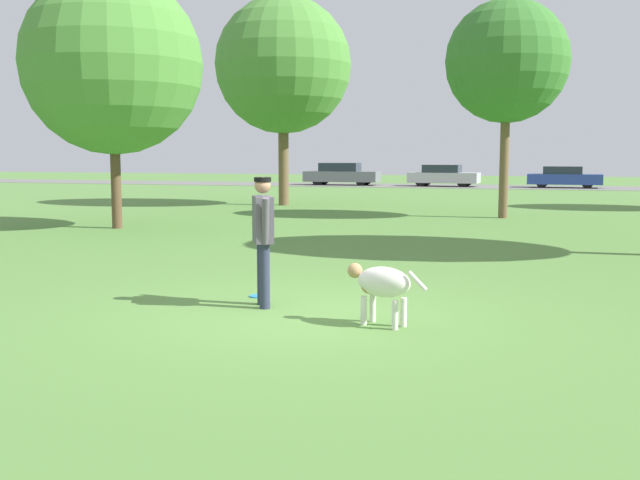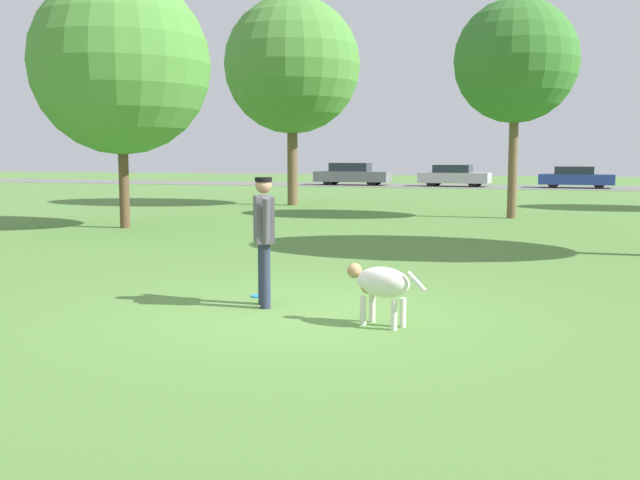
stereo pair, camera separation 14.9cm
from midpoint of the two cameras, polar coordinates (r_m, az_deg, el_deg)
name	(u,v)px [view 1 (the left image)]	position (r m, az deg, el deg)	size (l,w,h in m)	color
ground_plane	(292,313)	(9.04, -2.59, -5.57)	(120.00, 120.00, 0.00)	#56843D
far_road_strip	(500,187)	(45.25, 13.46, 3.96)	(120.00, 6.00, 0.01)	slate
person	(263,230)	(9.30, -4.82, 0.76)	(0.42, 0.68, 1.62)	#2D334C
dog	(381,284)	(8.33, 4.18, -3.34)	(0.99, 0.53, 0.67)	silver
frisbee	(258,296)	(10.08, -5.17, -4.28)	(0.23, 0.23, 0.02)	#268CE5
tree_near_left	(112,64)	(20.10, -15.75, 12.76)	(4.56, 4.56, 6.44)	brown
tree_mid_center	(507,62)	(23.20, 13.87, 13.06)	(3.62, 3.62, 6.43)	brown
tree_far_left	(283,65)	(28.33, -2.99, 13.14)	(5.02, 5.02, 7.68)	brown
parked_car_grey	(342,174)	(46.56, 1.56, 5.04)	(4.63, 1.89, 1.38)	slate
parked_car_silver	(443,176)	(45.23, 9.29, 4.86)	(4.19, 1.94, 1.29)	#B7B7BC
parked_car_blue	(564,177)	(44.88, 18.03, 4.57)	(4.11, 1.84, 1.22)	#284293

